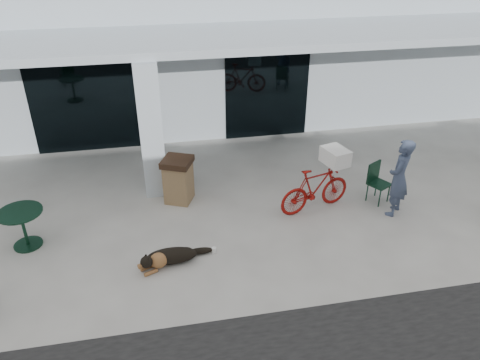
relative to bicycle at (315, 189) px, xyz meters
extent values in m
plane|color=#BAB8AF|center=(-1.89, -0.87, -0.52)|extent=(80.00, 80.00, 0.00)
cube|color=#ABB8C2|center=(-1.89, 7.63, 1.73)|extent=(22.00, 7.00, 4.50)
cube|color=black|center=(-5.09, 4.11, 0.83)|extent=(2.80, 0.06, 2.70)
cube|color=black|center=(-0.09, 4.11, 0.83)|extent=(2.40, 0.06, 2.70)
cube|color=#ABB8C2|center=(-3.39, 1.43, 1.04)|extent=(0.50, 0.50, 3.12)
cube|color=#ABB8C2|center=(-1.89, 2.73, 2.69)|extent=(22.00, 2.80, 0.18)
imported|color=maroon|center=(0.00, 0.00, 0.00)|extent=(1.80, 0.93, 1.04)
cube|color=white|center=(0.43, 0.12, 0.69)|extent=(0.58, 0.68, 0.35)
cylinder|color=white|center=(-2.40, -1.11, -0.46)|extent=(0.11, 0.11, 0.11)
imported|color=#394560|center=(1.66, -0.47, 0.36)|extent=(0.75, 0.75, 1.75)
camera|label=1|loc=(-3.29, -8.28, 5.19)|focal=35.00mm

